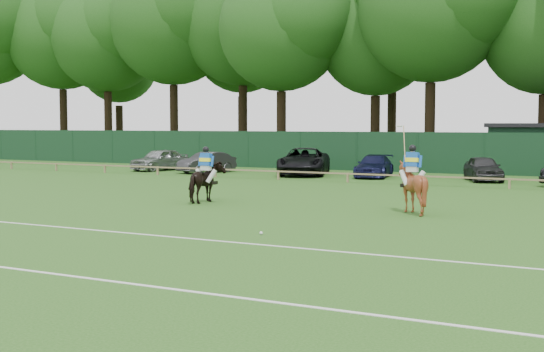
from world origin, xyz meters
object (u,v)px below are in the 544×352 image
Objects in this scene: horse_chestnut at (412,187)px; sedan_silver at (160,159)px; suv_black at (304,162)px; hatch_grey at (483,168)px; sedan_navy at (374,166)px; horse_dark at (206,182)px; polo_ball at (261,233)px; sedan_grey at (207,162)px.

sedan_silver is (-21.04, 14.40, -0.17)m from horse_chestnut.
suv_black is 10.24m from hatch_grey.
horse_chestnut reaches higher than sedan_navy.
horse_chestnut is at bearing 178.81° from horse_dark.
suv_black is 23.17m from polo_ball.
sedan_navy is (4.26, 0.21, -0.17)m from suv_black.
horse_chestnut is 16.58m from sedan_navy.
sedan_navy is at bearing 21.89° from sedan_grey.
hatch_grey is (10.23, 0.37, -0.13)m from suv_black.
sedan_navy is at bearing 101.86° from polo_ball.
sedan_navy is 22.11m from polo_ball.
suv_black is (-11.02, 14.92, -0.09)m from horse_chestnut.
suv_black is at bearing -53.16° from horse_chestnut.
sedan_navy is (10.45, 1.15, -0.02)m from sedan_grey.
sedan_silver is 28.13m from polo_ball.
horse_chestnut is at bearing 71.20° from polo_ball.
sedan_silver is 0.73× the size of suv_black.
horse_dark reaches higher than hatch_grey.
hatch_grey is (20.26, 0.90, -0.05)m from sedan_silver.
polo_ball is at bearing 128.87° from horse_dark.
horse_chestnut reaches higher than hatch_grey.
horse_dark is 8.35m from polo_ball.
sedan_silver is 10.04m from suv_black.
sedan_grey is 16.47m from hatch_grey.
horse_chestnut is 15.31m from hatch_grey.
sedan_navy is 47.49× the size of polo_ball.
horse_dark is 0.48× the size of hatch_grey.
suv_black is at bearing 173.12° from sedan_navy.
polo_ball is (18.83, -20.89, -0.66)m from sedan_silver.
horse_dark is 0.32× the size of suv_black.
horse_dark is 17.16m from sedan_grey.
sedan_navy is at bearing 12.85° from sedan_silver.
polo_ball is at bearing -85.98° from suv_black.
sedan_silver is 3.86m from sedan_grey.
sedan_grey is (3.84, -0.41, -0.07)m from sedan_silver.
sedan_grey is at bearing 3.81° from sedan_silver.
polo_ball is at bearing 71.60° from horse_chestnut.
sedan_navy is at bearing -65.55° from horse_chestnut.
sedan_grey is at bearing 126.19° from polo_ball.
horse_chestnut reaches higher than polo_ball.
horse_dark is 15.61m from sedan_navy.
sedan_silver is at bearing -33.98° from horse_chestnut.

